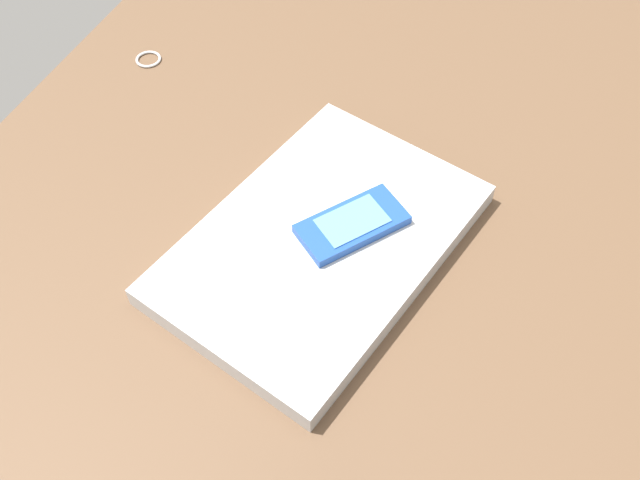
# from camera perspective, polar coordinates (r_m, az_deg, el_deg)

# --- Properties ---
(desk_surface) EXTENTS (1.20, 0.80, 0.03)m
(desk_surface) POSITION_cam_1_polar(r_m,az_deg,el_deg) (0.77, -2.27, -0.70)
(desk_surface) COLOR brown
(desk_surface) RESTS_ON ground
(laptop_closed) EXTENTS (0.38, 0.30, 0.02)m
(laptop_closed) POSITION_cam_1_polar(r_m,az_deg,el_deg) (0.74, -0.00, -0.36)
(laptop_closed) COLOR #B7BABC
(laptop_closed) RESTS_ON desk_surface
(cell_phone_on_laptop) EXTENTS (0.12, 0.11, 0.01)m
(cell_phone_on_laptop) POSITION_cam_1_polar(r_m,az_deg,el_deg) (0.73, 2.57, 1.28)
(cell_phone_on_laptop) COLOR #1E479E
(cell_phone_on_laptop) RESTS_ON laptop_closed
(key_ring) EXTENTS (0.03, 0.03, 0.00)m
(key_ring) POSITION_cam_1_polar(r_m,az_deg,el_deg) (1.00, -13.52, 13.83)
(key_ring) COLOR silver
(key_ring) RESTS_ON desk_surface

